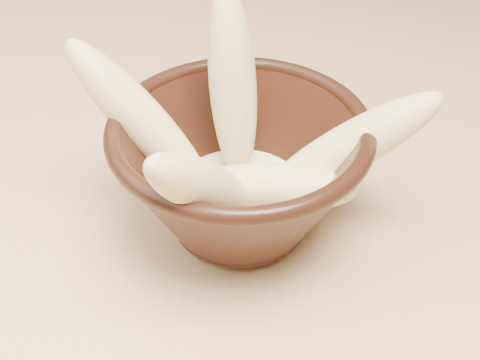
% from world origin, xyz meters
% --- Properties ---
extents(table, '(1.20, 0.80, 0.75)m').
position_xyz_m(table, '(0.00, 0.00, 0.67)').
color(table, tan).
rests_on(table, ground).
extents(bowl, '(0.18, 0.18, 0.10)m').
position_xyz_m(bowl, '(0.23, -0.10, 0.81)').
color(bowl, black).
rests_on(bowl, table).
extents(milk_puddle, '(0.10, 0.10, 0.01)m').
position_xyz_m(milk_puddle, '(0.23, -0.10, 0.78)').
color(milk_puddle, '#FFF8CD').
rests_on(milk_puddle, bowl).
extents(banana_upright, '(0.05, 0.08, 0.14)m').
position_xyz_m(banana_upright, '(0.23, -0.06, 0.85)').
color(banana_upright, '#E4D987').
rests_on(banana_upright, bowl).
extents(banana_left, '(0.12, 0.06, 0.13)m').
position_xyz_m(banana_left, '(0.17, -0.09, 0.84)').
color(banana_left, '#E4D987').
rests_on(banana_left, bowl).
extents(banana_right, '(0.14, 0.05, 0.11)m').
position_xyz_m(banana_right, '(0.31, -0.09, 0.83)').
color(banana_right, '#E4D987').
rests_on(banana_right, bowl).
extents(banana_across, '(0.12, 0.04, 0.04)m').
position_xyz_m(banana_across, '(0.26, -0.12, 0.81)').
color(banana_across, '#E4D987').
rests_on(banana_across, bowl).
extents(banana_front, '(0.08, 0.12, 0.12)m').
position_xyz_m(banana_front, '(0.22, -0.15, 0.84)').
color(banana_front, '#E4D987').
rests_on(banana_front, bowl).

